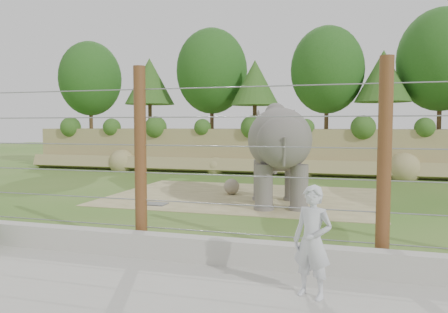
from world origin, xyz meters
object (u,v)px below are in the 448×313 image
(stone_ball, at_px, (232,187))
(zookeeper, at_px, (312,242))
(elephant, at_px, (279,154))
(barrier_fence, at_px, (140,159))

(stone_ball, xyz_separation_m, zookeeper, (3.92, -9.51, 0.58))
(elephant, relative_size, stone_ball, 7.01)
(barrier_fence, height_order, zookeeper, barrier_fence)
(stone_ball, xyz_separation_m, barrier_fence, (0.07, -7.81, 1.67))
(stone_ball, distance_m, barrier_fence, 7.98)
(elephant, xyz_separation_m, stone_ball, (-2.14, 1.69, -1.41))
(stone_ball, relative_size, zookeeper, 0.34)
(elephant, height_order, barrier_fence, barrier_fence)
(elephant, xyz_separation_m, barrier_fence, (-2.07, -6.12, 0.26))
(elephant, relative_size, zookeeper, 2.41)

